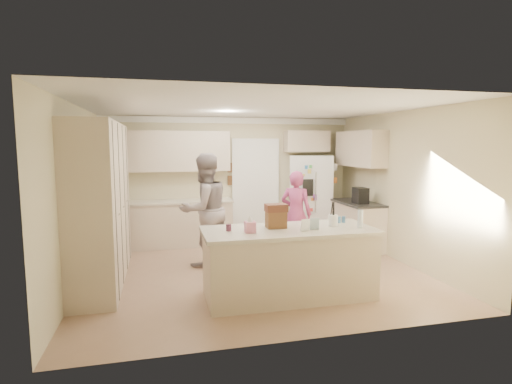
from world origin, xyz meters
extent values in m
cube|color=#967359|center=(0.00, 0.00, -0.01)|extent=(5.20, 4.60, 0.02)
cube|color=white|center=(0.00, 0.00, 2.61)|extent=(5.20, 4.60, 0.02)
cube|color=beige|center=(0.00, 2.31, 1.30)|extent=(5.20, 0.02, 2.60)
cube|color=beige|center=(0.00, -2.31, 1.30)|extent=(5.20, 0.02, 2.60)
cube|color=beige|center=(-2.61, 0.00, 1.30)|extent=(0.02, 4.60, 2.60)
cube|color=beige|center=(2.61, 0.00, 1.30)|extent=(0.02, 4.60, 2.60)
cube|color=white|center=(0.00, 2.26, 2.53)|extent=(5.20, 0.08, 0.12)
cube|color=beige|center=(-2.30, 0.20, 1.18)|extent=(0.60, 2.60, 2.35)
cube|color=beige|center=(-1.15, 2.00, 0.44)|extent=(2.20, 0.60, 0.88)
cube|color=beige|center=(-1.15, 1.99, 0.90)|extent=(2.24, 0.63, 0.04)
cube|color=beige|center=(-1.15, 2.12, 1.90)|extent=(2.20, 0.35, 0.80)
cube|color=black|center=(0.55, 2.28, 1.05)|extent=(0.90, 0.06, 2.10)
cube|color=white|center=(0.55, 2.24, 1.05)|extent=(1.02, 0.03, 2.22)
cube|color=brown|center=(0.02, 2.27, 1.55)|extent=(0.15, 0.02, 0.20)
cube|color=brown|center=(0.02, 2.27, 1.28)|extent=(0.15, 0.02, 0.20)
cube|color=white|center=(1.74, 2.02, 0.90)|extent=(1.10, 0.98, 1.80)
cube|color=gray|center=(1.74, 1.67, 0.90)|extent=(0.02, 0.02, 1.78)
cube|color=black|center=(1.52, 1.66, 1.15)|extent=(0.22, 0.03, 0.35)
cylinder|color=silver|center=(1.69, 1.65, 1.05)|extent=(0.02, 0.02, 0.85)
cylinder|color=silver|center=(1.79, 1.65, 1.05)|extent=(0.02, 0.02, 0.85)
cube|color=beige|center=(1.65, 2.12, 2.10)|extent=(0.95, 0.35, 0.45)
cube|color=beige|center=(2.30, 1.00, 0.44)|extent=(0.60, 1.20, 0.88)
cube|color=#2D2B28|center=(2.29, 1.00, 0.90)|extent=(0.63, 1.24, 0.04)
cube|color=beige|center=(2.43, 1.20, 1.95)|extent=(0.35, 1.50, 0.70)
cube|color=black|center=(2.25, 0.80, 1.07)|extent=(0.22, 0.28, 0.30)
cube|color=beige|center=(0.20, -1.10, 0.44)|extent=(2.20, 0.90, 0.88)
cube|color=beige|center=(0.20, -1.10, 0.90)|extent=(2.28, 0.96, 0.05)
cylinder|color=white|center=(0.85, -1.05, 1.00)|extent=(0.13, 0.13, 0.15)
cube|color=pink|center=(-0.35, -1.20, 1.00)|extent=(0.13, 0.13, 0.14)
cone|color=white|center=(-0.35, -1.20, 1.10)|extent=(0.08, 0.08, 0.08)
cube|color=brown|center=(0.05, -1.00, 1.04)|extent=(0.26, 0.18, 0.22)
cube|color=#592D1E|center=(0.05, -1.00, 1.20)|extent=(0.28, 0.20, 0.10)
cylinder|color=#59263F|center=(-0.60, -1.05, 0.97)|extent=(0.07, 0.07, 0.09)
cube|color=white|center=(0.35, -1.30, 1.01)|extent=(0.12, 0.06, 0.16)
cube|color=silver|center=(0.50, -1.25, 1.01)|extent=(0.12, 0.05, 0.16)
cylinder|color=silver|center=(1.15, -1.25, 1.04)|extent=(0.07, 0.07, 0.24)
cylinder|color=teal|center=(1.02, -0.88, 0.97)|extent=(0.05, 0.05, 0.09)
cylinder|color=teal|center=(1.09, -0.88, 0.97)|extent=(0.05, 0.05, 0.09)
imported|color=gray|center=(-0.73, 0.59, 0.95)|extent=(1.15, 1.06, 1.89)
imported|color=#B34C90|center=(0.94, 0.74, 0.78)|extent=(0.68, 0.64, 1.57)
camera|label=1|loc=(-1.44, -6.03, 2.03)|focal=28.00mm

